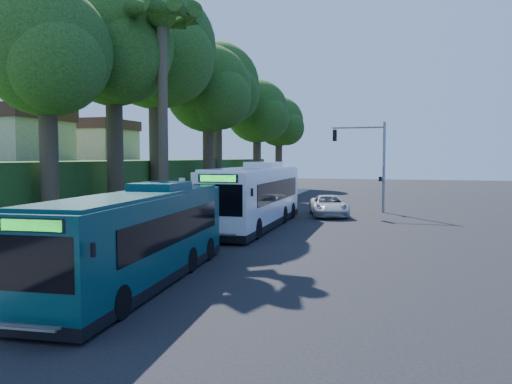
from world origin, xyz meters
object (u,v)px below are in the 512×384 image
(teal_bus, at_px, (141,235))
(white_bus, at_px, (255,195))
(bus_shelter, at_px, (168,199))
(pickup, at_px, (329,206))

(teal_bus, bearing_deg, white_bus, 86.06)
(bus_shelter, relative_size, teal_bus, 0.28)
(bus_shelter, height_order, pickup, bus_shelter)
(bus_shelter, relative_size, white_bus, 0.24)
(teal_bus, height_order, pickup, teal_bus)
(bus_shelter, bearing_deg, teal_bus, -68.53)
(bus_shelter, relative_size, pickup, 0.59)
(bus_shelter, distance_m, white_bus, 5.28)
(bus_shelter, distance_m, pickup, 12.60)
(pickup, bearing_deg, white_bus, -131.37)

